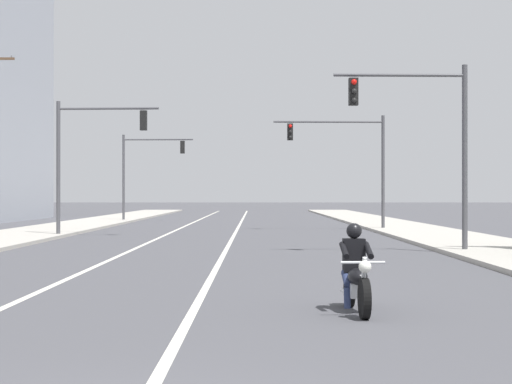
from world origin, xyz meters
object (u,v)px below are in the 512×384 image
Objects in this scene: traffic_signal_mid_right at (353,153)px; traffic_signal_mid_left at (146,164)px; traffic_signal_near_right at (430,129)px; motorcycle_with_rider at (359,277)px; traffic_signal_near_left at (90,147)px.

traffic_signal_mid_right is 20.10m from traffic_signal_mid_left.
traffic_signal_mid_right is at bearing 91.63° from traffic_signal_near_right.
traffic_signal_near_right is 36.28m from traffic_signal_mid_left.
traffic_signal_mid_left reaches higher than motorcycle_with_rider.
traffic_signal_near_right is 18.40m from traffic_signal_mid_right.
traffic_signal_near_left reaches higher than motorcycle_with_rider.
traffic_signal_mid_right is at bearing 29.41° from traffic_signal_near_left.
motorcycle_with_rider is 15.16m from traffic_signal_near_right.
traffic_signal_near_left is at bearing -89.21° from traffic_signal_mid_left.
traffic_signal_mid_left is (-13.64, 33.61, 0.04)m from traffic_signal_near_right.
traffic_signal_mid_left is (-0.31, 22.44, 0.02)m from traffic_signal_near_left.
traffic_signal_mid_left is (-9.67, 47.83, 3.52)m from motorcycle_with_rider.
traffic_signal_near_left is at bearing -150.59° from traffic_signal_mid_right.
motorcycle_with_rider is 0.35× the size of traffic_signal_mid_left.
motorcycle_with_rider is at bearing -78.58° from traffic_signal_mid_left.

